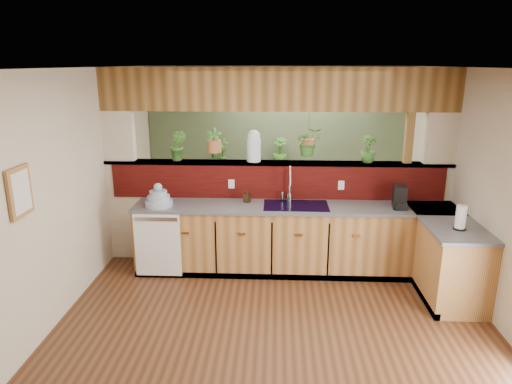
{
  "coord_description": "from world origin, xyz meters",
  "views": [
    {
      "loc": [
        -0.01,
        -4.58,
        2.65
      ],
      "look_at": [
        -0.25,
        0.7,
        1.15
      ],
      "focal_mm": 32.0,
      "sensor_mm": 36.0,
      "label": 1
    }
  ],
  "objects_px": {
    "dish_stack": "(159,199)",
    "paper_towel": "(461,218)",
    "shelving_console": "(255,188)",
    "faucet": "(289,182)",
    "glass_jar": "(254,146)",
    "coffee_maker": "(400,198)",
    "soap_dispenser": "(247,196)"
  },
  "relations": [
    {
      "from": "dish_stack",
      "to": "paper_towel",
      "type": "relative_size",
      "value": 1.2
    },
    {
      "from": "dish_stack",
      "to": "shelving_console",
      "type": "height_order",
      "value": "dish_stack"
    },
    {
      "from": "faucet",
      "to": "glass_jar",
      "type": "bearing_deg",
      "value": 154.94
    },
    {
      "from": "paper_towel",
      "to": "glass_jar",
      "type": "relative_size",
      "value": 0.69
    },
    {
      "from": "coffee_maker",
      "to": "glass_jar",
      "type": "distance_m",
      "value": 1.97
    },
    {
      "from": "faucet",
      "to": "glass_jar",
      "type": "height_order",
      "value": "glass_jar"
    },
    {
      "from": "dish_stack",
      "to": "coffee_maker",
      "type": "xyz_separation_m",
      "value": [
        3.02,
        0.07,
        0.04
      ]
    },
    {
      "from": "glass_jar",
      "to": "paper_towel",
      "type": "bearing_deg",
      "value": -26.66
    },
    {
      "from": "coffee_maker",
      "to": "shelving_console",
      "type": "relative_size",
      "value": 0.22
    },
    {
      "from": "dish_stack",
      "to": "shelving_console",
      "type": "relative_size",
      "value": 0.26
    },
    {
      "from": "paper_towel",
      "to": "shelving_console",
      "type": "relative_size",
      "value": 0.22
    },
    {
      "from": "soap_dispenser",
      "to": "coffee_maker",
      "type": "height_order",
      "value": "coffee_maker"
    },
    {
      "from": "dish_stack",
      "to": "coffee_maker",
      "type": "relative_size",
      "value": 1.2
    },
    {
      "from": "dish_stack",
      "to": "soap_dispenser",
      "type": "distance_m",
      "value": 1.12
    },
    {
      "from": "dish_stack",
      "to": "shelving_console",
      "type": "xyz_separation_m",
      "value": [
        1.1,
        2.39,
        -0.49
      ]
    },
    {
      "from": "soap_dispenser",
      "to": "coffee_maker",
      "type": "bearing_deg",
      "value": -4.73
    },
    {
      "from": "dish_stack",
      "to": "paper_towel",
      "type": "distance_m",
      "value": 3.55
    },
    {
      "from": "faucet",
      "to": "shelving_console",
      "type": "bearing_deg",
      "value": 104.5
    },
    {
      "from": "soap_dispenser",
      "to": "dish_stack",
      "type": "bearing_deg",
      "value": -168.25
    },
    {
      "from": "faucet",
      "to": "paper_towel",
      "type": "height_order",
      "value": "faucet"
    },
    {
      "from": "glass_jar",
      "to": "shelving_console",
      "type": "height_order",
      "value": "glass_jar"
    },
    {
      "from": "dish_stack",
      "to": "paper_towel",
      "type": "bearing_deg",
      "value": -10.86
    },
    {
      "from": "faucet",
      "to": "soap_dispenser",
      "type": "height_order",
      "value": "faucet"
    },
    {
      "from": "soap_dispenser",
      "to": "shelving_console",
      "type": "height_order",
      "value": "soap_dispenser"
    },
    {
      "from": "glass_jar",
      "to": "soap_dispenser",
      "type": "bearing_deg",
      "value": -106.4
    },
    {
      "from": "coffee_maker",
      "to": "paper_towel",
      "type": "distance_m",
      "value": 0.87
    },
    {
      "from": "faucet",
      "to": "paper_towel",
      "type": "bearing_deg",
      "value": -27.07
    },
    {
      "from": "paper_towel",
      "to": "glass_jar",
      "type": "distance_m",
      "value": 2.64
    },
    {
      "from": "coffee_maker",
      "to": "glass_jar",
      "type": "relative_size",
      "value": 0.69
    },
    {
      "from": "faucet",
      "to": "paper_towel",
      "type": "distance_m",
      "value": 2.06
    },
    {
      "from": "glass_jar",
      "to": "shelving_console",
      "type": "bearing_deg",
      "value": 92.27
    },
    {
      "from": "glass_jar",
      "to": "shelving_console",
      "type": "relative_size",
      "value": 0.31
    }
  ]
}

